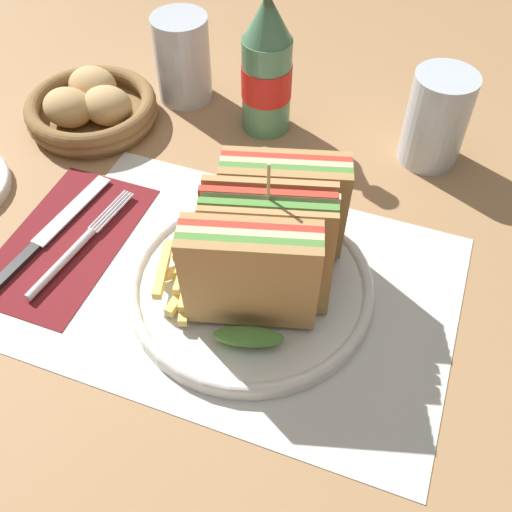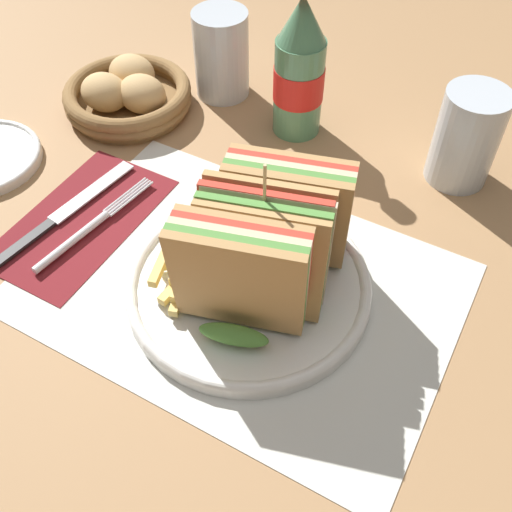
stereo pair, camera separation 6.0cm
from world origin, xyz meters
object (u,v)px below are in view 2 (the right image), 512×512
at_px(knife, 65,212).
at_px(bread_basket, 128,94).
at_px(coke_bottle_near, 299,70).
at_px(club_sandwich, 265,245).
at_px(glass_far, 221,54).
at_px(fork, 84,232).
at_px(plate_main, 247,287).
at_px(glass_near, 467,137).

bearing_deg(knife, bread_basket, 113.83).
height_order(coke_bottle_near, bread_basket, coke_bottle_near).
relative_size(coke_bottle_near, bread_basket, 1.17).
xyz_separation_m(club_sandwich, glass_far, (-0.23, 0.30, -0.02)).
xyz_separation_m(club_sandwich, fork, (-0.22, -0.03, -0.07)).
height_order(knife, coke_bottle_near, coke_bottle_near).
xyz_separation_m(coke_bottle_near, bread_basket, (-0.22, -0.07, -0.06)).
bearing_deg(glass_far, coke_bottle_near, -11.04).
bearing_deg(fork, coke_bottle_near, 75.30).
height_order(plate_main, knife, plate_main).
bearing_deg(coke_bottle_near, plate_main, -73.73).
distance_m(plate_main, bread_basket, 0.37).
relative_size(knife, glass_near, 1.74).
distance_m(fork, coke_bottle_near, 0.33).
bearing_deg(bread_basket, knife, -73.52).
relative_size(glass_near, bread_basket, 0.68).
bearing_deg(glass_near, coke_bottle_near, -177.34).
relative_size(glass_far, bread_basket, 0.68).
height_order(club_sandwich, fork, club_sandwich).
distance_m(plate_main, fork, 0.20).
bearing_deg(glass_far, plate_main, -55.05).
xyz_separation_m(plate_main, glass_far, (-0.21, 0.30, 0.05)).
xyz_separation_m(glass_near, bread_basket, (-0.44, -0.08, -0.04)).
bearing_deg(plate_main, knife, -179.07).
xyz_separation_m(plate_main, glass_near, (0.14, 0.29, 0.05)).
bearing_deg(club_sandwich, glass_far, 127.70).
bearing_deg(knife, fork, -11.82).
xyz_separation_m(plate_main, club_sandwich, (0.02, 0.01, 0.07)).
xyz_separation_m(fork, knife, (-0.04, 0.01, -0.00)).
distance_m(club_sandwich, knife, 0.27).
relative_size(fork, glass_near, 1.50).
height_order(club_sandwich, bread_basket, club_sandwich).
relative_size(club_sandwich, glass_near, 1.59).
relative_size(coke_bottle_near, glass_near, 1.73).
relative_size(club_sandwich, knife, 0.91).
bearing_deg(glass_near, plate_main, -115.25).
distance_m(knife, glass_near, 0.48).
distance_m(club_sandwich, bread_basket, 0.38).
xyz_separation_m(fork, glass_far, (-0.01, 0.32, 0.05)).
bearing_deg(glass_near, glass_far, 177.45).
distance_m(coke_bottle_near, bread_basket, 0.24).
distance_m(plate_main, glass_near, 0.32).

